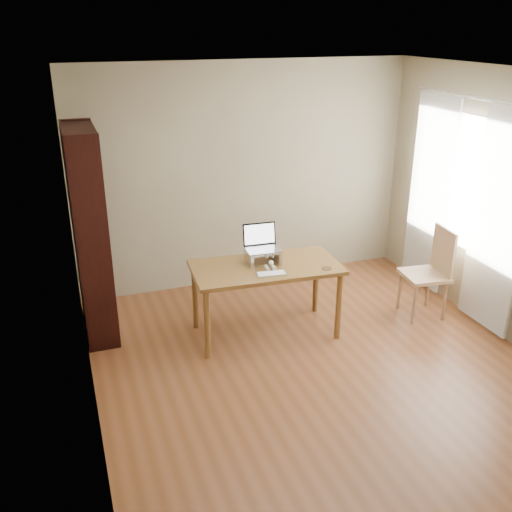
{
  "coord_description": "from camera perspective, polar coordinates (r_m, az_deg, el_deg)",
  "views": [
    {
      "loc": [
        -2.06,
        -3.91,
        2.98
      ],
      "look_at": [
        -0.36,
        0.88,
        0.88
      ],
      "focal_mm": 40.0,
      "sensor_mm": 36.0,
      "label": 1
    }
  ],
  "objects": [
    {
      "name": "laptop_stand",
      "position": [
        5.65,
        0.72,
        0.1
      ],
      "size": [
        0.32,
        0.25,
        0.13
      ],
      "rotation": [
        0.0,
        0.0,
        -0.06
      ],
      "color": "silver",
      "rests_on": "desk"
    },
    {
      "name": "cat",
      "position": [
        5.69,
        0.84,
        0.11
      ],
      "size": [
        0.25,
        0.49,
        0.16
      ],
      "rotation": [
        0.0,
        0.0,
        -0.09
      ],
      "color": "#493F3A",
      "rests_on": "desk"
    },
    {
      "name": "curtains",
      "position": [
        6.43,
        19.81,
        4.76
      ],
      "size": [
        0.03,
        1.9,
        2.25
      ],
      "color": "white",
      "rests_on": "ground"
    },
    {
      "name": "keyboard",
      "position": [
        5.41,
        1.55,
        -1.8
      ],
      "size": [
        0.3,
        0.16,
        0.02
      ],
      "rotation": [
        0.0,
        0.0,
        -0.12
      ],
      "color": "silver",
      "rests_on": "desk"
    },
    {
      "name": "bookshelf",
      "position": [
        5.8,
        -16.19,
        2.09
      ],
      "size": [
        0.3,
        0.9,
        2.1
      ],
      "color": "black",
      "rests_on": "ground"
    },
    {
      "name": "room",
      "position": [
        4.76,
        7.93,
        1.55
      ],
      "size": [
        4.04,
        4.54,
        2.64
      ],
      "color": "brown",
      "rests_on": "ground"
    },
    {
      "name": "laptop",
      "position": [
        5.66,
        0.52,
        1.34
      ],
      "size": [
        0.35,
        0.3,
        0.24
      ],
      "rotation": [
        0.0,
        0.0,
        -0.06
      ],
      "color": "silver",
      "rests_on": "laptop_stand"
    },
    {
      "name": "coaster",
      "position": [
        5.59,
        7.09,
        -1.23
      ],
      "size": [
        0.1,
        0.1,
        0.01
      ],
      "primitive_type": "cylinder",
      "color": "#523A1C",
      "rests_on": "desk"
    },
    {
      "name": "chair",
      "position": [
        6.37,
        17.07,
        -1.23
      ],
      "size": [
        0.48,
        0.48,
        0.98
      ],
      "rotation": [
        0.0,
        0.0,
        -0.11
      ],
      "color": "tan",
      "rests_on": "ground"
    },
    {
      "name": "desk",
      "position": [
        5.65,
        0.99,
        -1.84
      ],
      "size": [
        1.49,
        0.81,
        0.75
      ],
      "rotation": [
        0.0,
        0.0,
        -0.06
      ],
      "color": "brown",
      "rests_on": "ground"
    }
  ]
}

